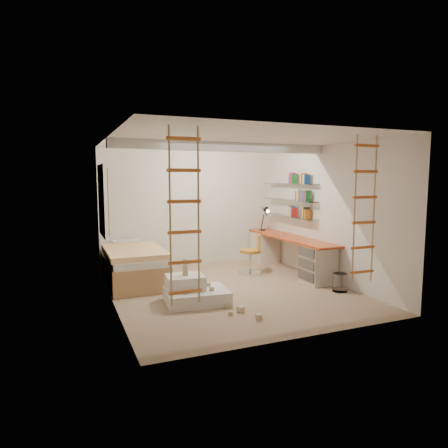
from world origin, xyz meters
name	(u,v)px	position (x,y,z in m)	size (l,w,h in m)	color
floor	(230,291)	(0.00, 0.00, 0.00)	(4.50, 4.50, 0.00)	tan
ceiling_beam	(224,147)	(0.00, 0.30, 2.52)	(4.00, 0.18, 0.16)	white
window_frame	(103,201)	(-1.97, 1.50, 1.55)	(0.06, 1.15, 1.35)	white
window_blind	(105,201)	(-1.93, 1.50, 1.55)	(0.02, 1.00, 1.20)	#4C2D1E
rope_ladder_left	(185,217)	(-1.35, -1.75, 1.52)	(0.41, 0.04, 2.13)	#CA6222
rope_ladder_right	(364,210)	(1.35, -1.75, 1.52)	(0.41, 0.04, 2.13)	#C85722
waste_bin	(340,282)	(1.75, -0.77, 0.16)	(0.26, 0.26, 0.32)	white
desk	(289,253)	(1.72, 0.86, 0.40)	(0.56, 2.80, 0.75)	#CC4318
shelves	(289,200)	(1.87, 1.13, 1.50)	(0.25, 1.80, 0.71)	white
bed	(133,265)	(-1.48, 1.23, 0.33)	(1.02, 2.00, 0.69)	#AD7F51
task_lamp	(266,214)	(1.67, 1.82, 1.14)	(0.14, 0.36, 0.57)	black
swivel_chair	(251,259)	(0.88, 0.96, 0.31)	(0.63, 0.63, 0.83)	#C28025
play_platform	(193,292)	(-0.81, -0.39, 0.17)	(1.04, 0.84, 0.43)	silver
toy_blocks	(210,289)	(-0.64, -0.69, 0.28)	(0.87, 1.25, 0.70)	#CCB284
books	(290,195)	(1.87, 1.13, 1.62)	(0.14, 0.64, 0.92)	orange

